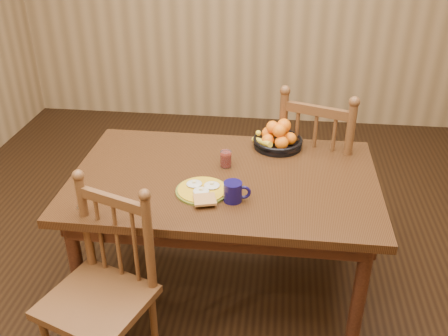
# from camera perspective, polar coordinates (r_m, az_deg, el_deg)

# --- Properties ---
(room) EXTENTS (4.52, 5.02, 2.72)m
(room) POSITION_cam_1_polar(r_m,az_deg,el_deg) (2.37, -0.00, 11.66)
(room) COLOR black
(room) RESTS_ON ground
(dining_table) EXTENTS (1.60, 1.00, 0.75)m
(dining_table) POSITION_cam_1_polar(r_m,az_deg,el_deg) (2.66, -0.00, -2.53)
(dining_table) COLOR black
(dining_table) RESTS_ON ground
(chair_far) EXTENTS (0.61, 0.59, 1.07)m
(chair_far) POSITION_cam_1_polar(r_m,az_deg,el_deg) (3.21, 10.71, -0.11)
(chair_far) COLOR #4B2C16
(chair_far) RESTS_ON ground
(chair_near) EXTENTS (0.55, 0.54, 0.96)m
(chair_near) POSITION_cam_1_polar(r_m,az_deg,el_deg) (2.40, -13.78, -13.65)
(chair_near) COLOR #4B2C16
(chair_near) RESTS_ON ground
(breakfast_plate) EXTENTS (0.26, 0.30, 0.04)m
(breakfast_plate) POSITION_cam_1_polar(r_m,az_deg,el_deg) (2.48, -2.50, -2.58)
(breakfast_plate) COLOR #59601E
(breakfast_plate) RESTS_ON dining_table
(fork) EXTENTS (0.05, 0.18, 0.00)m
(fork) POSITION_cam_1_polar(r_m,az_deg,el_deg) (2.51, -2.13, -2.29)
(fork) COLOR silver
(fork) RESTS_ON dining_table
(spoon) EXTENTS (0.05, 0.16, 0.01)m
(spoon) POSITION_cam_1_polar(r_m,az_deg,el_deg) (2.54, -15.99, -3.12)
(spoon) COLOR silver
(spoon) RESTS_ON dining_table
(coffee_mug) EXTENTS (0.13, 0.09, 0.10)m
(coffee_mug) POSITION_cam_1_polar(r_m,az_deg,el_deg) (2.39, 1.12, -2.71)
(coffee_mug) COLOR #0F0A3C
(coffee_mug) RESTS_ON dining_table
(juice_glass) EXTENTS (0.06, 0.06, 0.09)m
(juice_glass) POSITION_cam_1_polar(r_m,az_deg,el_deg) (2.69, 0.22, 0.99)
(juice_glass) COLOR silver
(juice_glass) RESTS_ON dining_table
(fruit_bowl) EXTENTS (0.29, 0.29, 0.17)m
(fruit_bowl) POSITION_cam_1_polar(r_m,az_deg,el_deg) (2.91, 6.14, 3.43)
(fruit_bowl) COLOR black
(fruit_bowl) RESTS_ON dining_table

